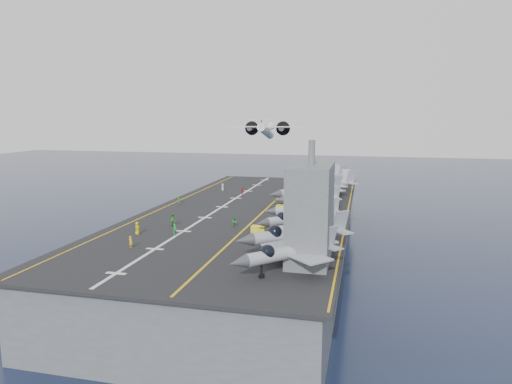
% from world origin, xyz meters
% --- Properties ---
extents(ground, '(500.00, 500.00, 0.00)m').
position_xyz_m(ground, '(0.00, 0.00, 0.00)').
color(ground, '#142135').
rests_on(ground, ground).
extents(hull, '(36.00, 90.00, 10.00)m').
position_xyz_m(hull, '(0.00, 0.00, 5.00)').
color(hull, '#56595E').
rests_on(hull, ground).
extents(flight_deck, '(38.00, 92.00, 0.40)m').
position_xyz_m(flight_deck, '(0.00, 0.00, 10.20)').
color(flight_deck, black).
rests_on(flight_deck, hull).
extents(foul_line, '(0.35, 90.00, 0.02)m').
position_xyz_m(foul_line, '(3.00, 0.00, 10.42)').
color(foul_line, gold).
rests_on(foul_line, flight_deck).
extents(landing_centerline, '(0.50, 90.00, 0.02)m').
position_xyz_m(landing_centerline, '(-6.00, 0.00, 10.42)').
color(landing_centerline, silver).
rests_on(landing_centerline, flight_deck).
extents(deck_edge_port, '(0.25, 90.00, 0.02)m').
position_xyz_m(deck_edge_port, '(-17.00, 0.00, 10.42)').
color(deck_edge_port, gold).
rests_on(deck_edge_port, flight_deck).
extents(deck_edge_stbd, '(0.25, 90.00, 0.02)m').
position_xyz_m(deck_edge_stbd, '(18.50, 0.00, 10.42)').
color(deck_edge_stbd, gold).
rests_on(deck_edge_stbd, flight_deck).
extents(island_superstructure, '(5.00, 10.00, 15.00)m').
position_xyz_m(island_superstructure, '(15.00, -30.00, 17.90)').
color(island_superstructure, '#56595E').
rests_on(island_superstructure, flight_deck).
extents(fighter_jet_0, '(16.72, 16.95, 4.96)m').
position_xyz_m(fighter_jet_0, '(13.25, -34.70, 12.88)').
color(fighter_jet_0, '#979EA6').
rests_on(fighter_jet_0, flight_deck).
extents(fighter_jet_1, '(18.93, 17.94, 5.48)m').
position_xyz_m(fighter_jet_1, '(13.21, -27.20, 13.14)').
color(fighter_jet_1, gray).
rests_on(fighter_jet_1, flight_deck).
extents(fighter_jet_2, '(15.72, 15.81, 4.65)m').
position_xyz_m(fighter_jet_2, '(11.39, -16.17, 12.72)').
color(fighter_jet_2, '#939AA2').
rests_on(fighter_jet_2, flight_deck).
extents(fighter_jet_3, '(14.82, 12.23, 4.42)m').
position_xyz_m(fighter_jet_3, '(11.92, -9.44, 12.61)').
color(fighter_jet_3, '#9DA6AD').
rests_on(fighter_jet_3, flight_deck).
extents(fighter_jet_4, '(15.57, 13.63, 4.53)m').
position_xyz_m(fighter_jet_4, '(11.37, 1.54, 12.67)').
color(fighter_jet_4, gray).
rests_on(fighter_jet_4, flight_deck).
extents(fighter_jet_5, '(19.69, 19.12, 5.73)m').
position_xyz_m(fighter_jet_5, '(10.53, 6.73, 13.27)').
color(fighter_jet_5, gray).
rests_on(fighter_jet_5, flight_deck).
extents(fighter_jet_6, '(19.18, 17.24, 5.55)m').
position_xyz_m(fighter_jet_6, '(12.84, 19.16, 13.18)').
color(fighter_jet_6, '#9BA2AA').
rests_on(fighter_jet_6, flight_deck).
extents(fighter_jet_8, '(17.40, 17.03, 5.08)m').
position_xyz_m(fighter_jet_8, '(10.97, 34.97, 12.94)').
color(fighter_jet_8, '#9EA5B0').
rests_on(fighter_jet_8, flight_deck).
extents(tow_cart_a, '(2.14, 1.42, 1.27)m').
position_xyz_m(tow_cart_a, '(5.83, -18.89, 11.03)').
color(tow_cart_a, yellow).
rests_on(tow_cart_a, flight_deck).
extents(tow_cart_b, '(2.09, 1.53, 1.15)m').
position_xyz_m(tow_cart_b, '(6.22, -0.99, 10.98)').
color(tow_cart_b, yellow).
rests_on(tow_cart_b, flight_deck).
extents(tow_cart_c, '(1.88, 1.31, 1.08)m').
position_xyz_m(tow_cart_c, '(4.43, 18.52, 10.94)').
color(tow_cart_c, gold).
rests_on(tow_cart_c, flight_deck).
extents(crew_0, '(0.78, 1.17, 1.94)m').
position_xyz_m(crew_0, '(-12.07, -23.40, 11.37)').
color(crew_0, yellow).
rests_on(crew_0, flight_deck).
extents(crew_1, '(1.19, 1.01, 1.68)m').
position_xyz_m(crew_1, '(-9.45, -30.24, 11.24)').
color(crew_1, yellow).
rests_on(crew_1, flight_deck).
extents(crew_2, '(0.89, 1.28, 2.05)m').
position_xyz_m(crew_2, '(-8.97, -17.03, 11.43)').
color(crew_2, '#218A27').
rests_on(crew_2, flight_deck).
extents(crew_3, '(0.73, 1.07, 1.76)m').
position_xyz_m(crew_3, '(-15.78, 1.46, 11.28)').
color(crew_3, green).
rests_on(crew_3, flight_deck).
extents(crew_4, '(1.24, 1.21, 1.74)m').
position_xyz_m(crew_4, '(-5.60, 14.30, 11.27)').
color(crew_4, '#B21919').
rests_on(crew_4, flight_deck).
extents(crew_5, '(0.83, 1.11, 1.69)m').
position_xyz_m(crew_5, '(-12.01, 19.48, 11.25)').
color(crew_5, white).
rests_on(crew_5, flight_deck).
extents(crew_6, '(1.04, 1.29, 1.87)m').
position_xyz_m(crew_6, '(-6.05, -23.04, 11.33)').
color(crew_6, green).
rests_on(crew_6, flight_deck).
extents(crew_7, '(1.17, 1.04, 1.63)m').
position_xyz_m(crew_7, '(1.01, -15.36, 11.21)').
color(crew_7, '#268C33').
rests_on(crew_7, flight_deck).
extents(transport_plane, '(25.34, 17.60, 5.90)m').
position_xyz_m(transport_plane, '(-9.43, 56.81, 23.50)').
color(transport_plane, silver).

